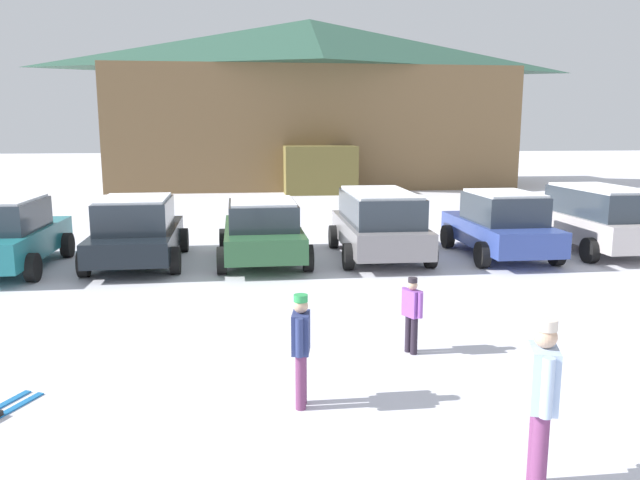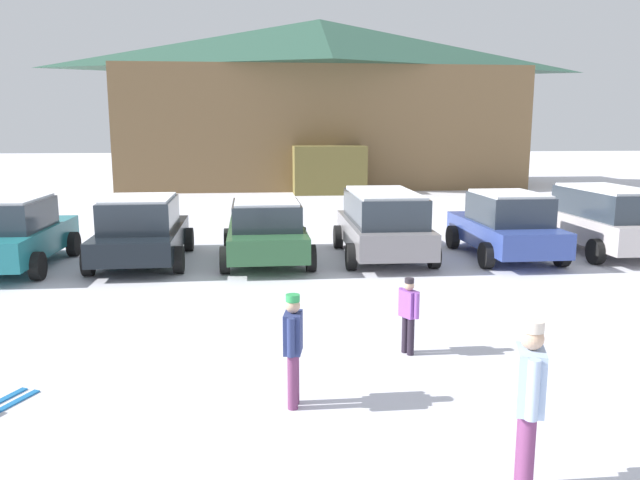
# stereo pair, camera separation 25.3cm
# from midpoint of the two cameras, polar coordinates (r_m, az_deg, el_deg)

# --- Properties ---
(ski_lodge) EXTENTS (22.36, 10.56, 9.28)m
(ski_lodge) POSITION_cam_midpoint_polar(r_m,az_deg,el_deg) (36.54, 0.17, 12.45)
(ski_lodge) COLOR brown
(ski_lodge) RESTS_ON ground
(parked_teal_hatchback) EXTENTS (2.21, 4.28, 1.72)m
(parked_teal_hatchback) POSITION_cam_midpoint_polar(r_m,az_deg,el_deg) (16.48, -25.91, 0.56)
(parked_teal_hatchback) COLOR teal
(parked_teal_hatchback) RESTS_ON ground
(parked_black_sedan) EXTENTS (2.30, 4.34, 1.67)m
(parked_black_sedan) POSITION_cam_midpoint_polar(r_m,az_deg,el_deg) (16.03, -15.57, 0.91)
(parked_black_sedan) COLOR black
(parked_black_sedan) RESTS_ON ground
(parked_green_coupe) EXTENTS (2.26, 4.20, 1.57)m
(parked_green_coupe) POSITION_cam_midpoint_polar(r_m,az_deg,el_deg) (15.68, -4.47, 0.91)
(parked_green_coupe) COLOR #2E6039
(parked_green_coupe) RESTS_ON ground
(parked_grey_wagon) EXTENTS (2.27, 4.43, 1.74)m
(parked_grey_wagon) POSITION_cam_midpoint_polar(r_m,az_deg,el_deg) (16.15, 6.23, 1.63)
(parked_grey_wagon) COLOR gray
(parked_grey_wagon) RESTS_ON ground
(parked_blue_hatchback) EXTENTS (2.14, 4.12, 1.71)m
(parked_blue_hatchback) POSITION_cam_midpoint_polar(r_m,az_deg,el_deg) (16.83, 17.02, 1.32)
(parked_blue_hatchback) COLOR #344A9C
(parked_blue_hatchback) RESTS_ON ground
(parked_silver_wagon) EXTENTS (2.24, 4.18, 1.78)m
(parked_silver_wagon) POSITION_cam_midpoint_polar(r_m,az_deg,el_deg) (18.34, 25.10, 1.80)
(parked_silver_wagon) COLOR beige
(parked_silver_wagon) RESTS_ON ground
(skier_child_in_purple_jacket) EXTENTS (0.28, 0.39, 1.16)m
(skier_child_in_purple_jacket) POSITION_cam_midpoint_polar(r_m,az_deg,el_deg) (9.42, 8.87, -6.46)
(skier_child_in_purple_jacket) COLOR #271F2C
(skier_child_in_purple_jacket) RESTS_ON ground
(skier_adult_in_blue_parka) EXTENTS (0.35, 0.59, 1.67)m
(skier_adult_in_blue_parka) POSITION_cam_midpoint_polar(r_m,az_deg,el_deg) (6.17, 19.67, -13.41)
(skier_adult_in_blue_parka) COLOR #6F3462
(skier_adult_in_blue_parka) RESTS_ON ground
(skier_teen_in_navy_coat) EXTENTS (0.26, 0.52, 1.41)m
(skier_teen_in_navy_coat) POSITION_cam_midpoint_polar(r_m,az_deg,el_deg) (7.58, -1.50, -9.47)
(skier_teen_in_navy_coat) COLOR #6F355F
(skier_teen_in_navy_coat) RESTS_ON ground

